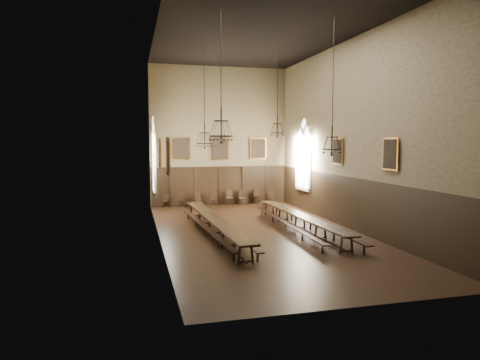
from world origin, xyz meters
name	(u,v)px	position (x,y,z in m)	size (l,w,h in m)	color
floor	(259,233)	(0.00, 0.00, -0.01)	(9.00, 18.00, 0.02)	black
ceiling	(260,32)	(0.00, 0.00, 9.01)	(9.00, 18.00, 0.02)	black
wall_back	(220,136)	(0.00, 9.01, 4.50)	(9.00, 0.02, 9.00)	#877553
wall_front	(365,130)	(0.00, -9.01, 4.50)	(9.00, 0.02, 9.00)	#877553
wall_left	(158,134)	(-4.51, 0.00, 4.50)	(0.02, 18.00, 9.00)	#877553
wall_right	(350,135)	(4.51, 0.00, 4.50)	(0.02, 18.00, 9.00)	#877553
wainscot_panelling	(259,206)	(0.00, 0.00, 1.25)	(9.00, 18.00, 2.50)	black
table_left	(215,227)	(-2.08, -0.05, 0.40)	(1.14, 10.40, 0.81)	black
table_right	(300,222)	(2.07, 0.15, 0.38)	(0.87, 9.76, 0.76)	black
bench_left_outer	(206,230)	(-2.46, -0.03, 0.26)	(0.85, 9.15, 0.41)	black
bench_left_inner	(228,230)	(-1.52, -0.22, 0.26)	(0.56, 9.22, 0.41)	black
bench_right_inner	(286,225)	(1.38, 0.18, 0.26)	(0.49, 9.12, 0.41)	black
bench_right_outer	(310,224)	(2.59, 0.12, 0.30)	(0.48, 10.31, 0.46)	black
chair_0	(166,204)	(-3.55, 8.49, 0.27)	(0.40, 0.40, 0.89)	black
chair_1	(182,203)	(-2.56, 8.48, 0.26)	(0.39, 0.39, 0.87)	black
chair_2	(199,202)	(-1.49, 8.56, 0.27)	(0.48, 0.48, 0.91)	black
chair_3	(213,202)	(-0.55, 8.53, 0.26)	(0.48, 0.48, 0.86)	black
chair_4	(230,201)	(0.60, 8.61, 0.29)	(0.48, 0.48, 0.97)	black
chair_5	(242,200)	(1.43, 8.54, 0.29)	(0.43, 0.43, 0.95)	black
chair_6	(258,200)	(2.49, 8.52, 0.30)	(0.55, 0.55, 0.99)	black
chair_7	(271,200)	(3.40, 8.53, 0.26)	(0.44, 0.44, 0.87)	black
chandelier_back_left	(205,136)	(-2.04, 2.72, 4.44)	(0.82, 0.82, 5.05)	black
chandelier_back_right	(277,126)	(1.81, 2.77, 4.97)	(0.75, 0.75, 4.50)	black
chandelier_front_left	(221,128)	(-2.33, -2.81, 4.71)	(0.87, 0.87, 4.75)	black
chandelier_front_right	(332,139)	(2.17, -2.82, 4.28)	(0.77, 0.77, 5.26)	black
portrait_back_0	(180,149)	(-2.60, 8.88, 3.70)	(1.10, 0.12, 1.40)	#BA792C
portrait_back_1	(220,149)	(0.00, 8.88, 3.70)	(1.10, 0.12, 1.40)	#BA792C
portrait_back_2	(258,149)	(2.60, 8.88, 3.70)	(1.10, 0.12, 1.40)	#BA792C
portrait_left_0	(159,152)	(-4.38, 1.00, 3.70)	(0.12, 1.00, 1.30)	#BA792C
portrait_left_1	(168,156)	(-4.38, -3.50, 3.70)	(0.12, 1.00, 1.30)	#BA792C
portrait_right_0	(338,151)	(4.38, 1.00, 3.70)	(0.12, 1.00, 1.30)	#BA792C
portrait_right_1	(390,154)	(4.38, -3.50, 3.70)	(0.12, 1.00, 1.30)	#BA792C
window_right	(303,154)	(4.43, 5.50, 3.40)	(0.20, 2.20, 4.60)	white
window_left	(154,156)	(-4.43, 5.50, 3.40)	(0.20, 2.20, 4.60)	white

